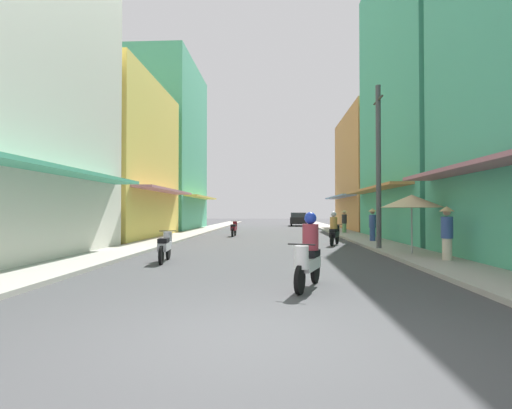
{
  "coord_description": "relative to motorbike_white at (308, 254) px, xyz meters",
  "views": [
    {
      "loc": [
        0.5,
        -4.67,
        1.6
      ],
      "look_at": [
        -0.45,
        13.63,
        1.92
      ],
      "focal_mm": 26.49,
      "sensor_mm": 36.0,
      "label": 1
    }
  ],
  "objects": [
    {
      "name": "motorbike_maroon",
      "position": [
        -3.34,
        16.11,
        -0.2
      ],
      "size": [
        0.55,
        1.81,
        0.96
      ],
      "color": "black",
      "rests_on": "ground"
    },
    {
      "name": "building_right_far",
      "position": [
        8.15,
        24.16,
        4.17
      ],
      "size": [
        7.05,
        10.51,
        9.75
      ],
      "color": "#D88C4C",
      "rests_on": "ground"
    },
    {
      "name": "sidewalk_left",
      "position": [
        -6.56,
        17.81,
        -0.64
      ],
      "size": [
        1.94,
        58.08,
        0.12
      ],
      "primitive_type": "cube",
      "color": "#ADA89E",
      "rests_on": "ground"
    },
    {
      "name": "sidewalk_right",
      "position": [
        4.19,
        17.81,
        -0.64
      ],
      "size": [
        1.94,
        58.08,
        0.12
      ],
      "primitive_type": "cube",
      "color": "#ADA89E",
      "rests_on": "ground"
    },
    {
      "name": "building_right_mid",
      "position": [
        8.15,
        13.08,
        7.31
      ],
      "size": [
        7.05,
        10.81,
        16.04
      ],
      "color": "#4CB28C",
      "rests_on": "ground"
    },
    {
      "name": "utility_pole",
      "position": [
        3.47,
        7.51,
        2.72
      ],
      "size": [
        0.2,
        1.2,
        6.69
      ],
      "color": "#4C4C4F",
      "rests_on": "ground"
    },
    {
      "name": "pedestrian_foreground",
      "position": [
        4.16,
        11.24,
        0.28
      ],
      "size": [
        0.44,
        0.44,
        1.75
      ],
      "color": "#334C8C",
      "rests_on": "ground"
    },
    {
      "name": "ground_plane",
      "position": [
        -1.19,
        17.81,
        -0.7
      ],
      "size": [
        110.17,
        110.17,
        0.0
      ],
      "primitive_type": "plane",
      "color": "#424244"
    },
    {
      "name": "motorbike_silver",
      "position": [
        -4.16,
        3.86,
        -0.2
      ],
      "size": [
        0.55,
        1.81,
        0.96
      ],
      "color": "black",
      "rests_on": "ground"
    },
    {
      "name": "motorbike_white",
      "position": [
        0.0,
        0.0,
        0.0
      ],
      "size": [
        0.77,
        1.73,
        1.58
      ],
      "color": "black",
      "rests_on": "ground"
    },
    {
      "name": "pedestrian_midway",
      "position": [
        4.1,
        18.63,
        0.25
      ],
      "size": [
        0.44,
        0.44,
        1.69
      ],
      "color": "#598C59",
      "rests_on": "ground"
    },
    {
      "name": "motorbike_black",
      "position": [
        2.09,
        10.07,
        0.0
      ],
      "size": [
        0.78,
        1.73,
        1.58
      ],
      "color": "black",
      "rests_on": "ground"
    },
    {
      "name": "pedestrian_far",
      "position": [
        4.5,
        3.81,
        0.28
      ],
      "size": [
        0.44,
        0.44,
        1.75
      ],
      "color": "beige",
      "rests_on": "ground"
    },
    {
      "name": "building_left_far",
      "position": [
        -10.53,
        24.34,
        6.39
      ],
      "size": [
        7.05,
        10.05,
        14.2
      ],
      "color": "#4CB28C",
      "rests_on": "ground"
    },
    {
      "name": "vendor_umbrella",
      "position": [
        4.1,
        5.62,
        1.25
      ],
      "size": [
        2.13,
        2.13,
        2.18
      ],
      "color": "#99999E",
      "rests_on": "ground"
    },
    {
      "name": "parked_car",
      "position": [
        1.79,
        33.41,
        0.04
      ],
      "size": [
        1.95,
        4.18,
        1.45
      ],
      "color": "black",
      "rests_on": "ground"
    },
    {
      "name": "building_left_mid",
      "position": [
        -10.52,
        13.71,
        3.88
      ],
      "size": [
        7.05,
        9.34,
        9.18
      ],
      "color": "#EFD159",
      "rests_on": "ground"
    }
  ]
}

